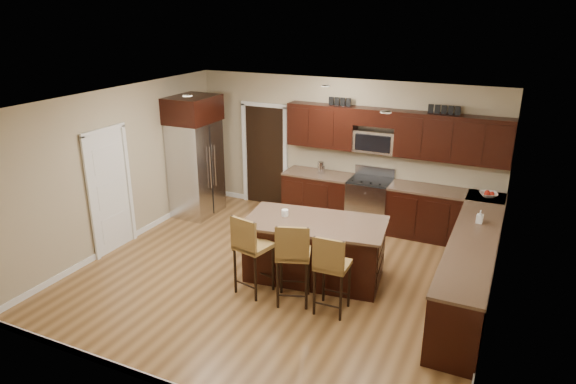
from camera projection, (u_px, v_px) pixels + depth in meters
The scene contains 23 objects.
floor at pixel (279, 276), 7.92m from camera, with size 6.00×6.00×0.00m, color olive.
ceiling at pixel (278, 102), 7.00m from camera, with size 6.00×6.00×0.00m, color silver.
wall_back at pixel (342, 150), 9.80m from camera, with size 6.00×6.00×0.00m, color tan.
wall_left at pixel (119, 169), 8.66m from camera, with size 5.50×5.50×0.00m, color tan.
wall_right at pixel (499, 230), 6.26m from camera, with size 5.50×5.50×0.00m, color tan.
base_cabinets at pixel (425, 235), 8.24m from camera, with size 4.02×3.96×0.92m.
upper_cabinets at pixel (395, 132), 9.08m from camera, with size 4.00×0.33×0.80m.
range at pixel (369, 203), 9.58m from camera, with size 0.76×0.64×1.11m.
microwave at pixel (375, 141), 9.32m from camera, with size 0.76×0.31×0.40m, color silver.
doorway at pixel (265, 156), 10.56m from camera, with size 0.85×0.03×2.06m, color black.
pantry_door at pixel (110, 193), 8.50m from camera, with size 0.03×0.80×2.04m, color white.
letter_decor at pixel (389, 105), 8.98m from camera, with size 2.20×0.03×0.15m, color black, non-canonical shape.
island at pixel (315, 251), 7.78m from camera, with size 2.22×1.37×0.92m.
stool_left at pixel (250, 246), 7.20m from camera, with size 0.54×0.54×1.21m.
stool_mid at pixel (293, 254), 6.94m from camera, with size 0.58×0.58×1.22m.
stool_right at pixel (331, 266), 6.73m from camera, with size 0.44×0.44×1.15m.
refrigerator at pixel (195, 155), 9.97m from camera, with size 0.79×0.99×2.35m.
floor_mat at pixel (314, 236), 9.30m from camera, with size 0.85×0.57×0.01m, color olive.
fruit_bowl at pixel (488, 195), 8.60m from camera, with size 0.29×0.29×0.07m, color silver.
soap_bottle at pixel (480, 217), 7.52m from camera, with size 0.09×0.09×0.20m, color #B2B2B2.
canister_tall at pixel (321, 168), 9.78m from camera, with size 0.12×0.12×0.23m, color silver.
canister_short at pixel (322, 170), 9.78m from camera, with size 0.11×0.11×0.16m, color silver.
island_jar at pixel (285, 213), 7.80m from camera, with size 0.10×0.10×0.10m, color white.
Camera 1 is at (3.09, -6.29, 3.91)m, focal length 32.00 mm.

